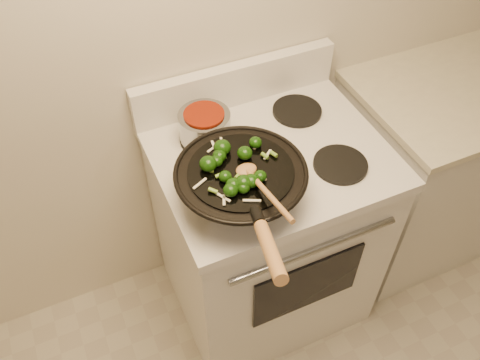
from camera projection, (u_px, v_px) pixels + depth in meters
name	position (u px, v px, depth m)	size (l,w,h in m)	color
stove	(266.00, 231.00, 2.05)	(0.78, 0.67, 1.08)	white
counter_unit	(431.00, 168.00, 2.32)	(0.79, 0.62, 0.91)	silver
wok	(241.00, 184.00, 1.52)	(0.40, 0.65, 0.26)	black
stirfry	(231.00, 167.00, 1.46)	(0.28, 0.29, 0.05)	black
wooden_spoon	(258.00, 183.00, 1.41)	(0.06, 0.29, 0.07)	#A47240
saucepan	(205.00, 126.00, 1.71)	(0.18, 0.28, 0.10)	gray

